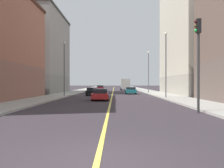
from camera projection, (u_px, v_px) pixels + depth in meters
The scene contains 15 objects.
ground_plane at pixel (98, 157), 6.56m from camera, with size 400.00×400.00×0.00m, color #312A31.
sidewalk_left at pixel (150, 92), 55.47m from camera, with size 3.67×168.00×0.15m, color #9E9B93.
sidewalk_right at pixel (76, 92), 55.65m from camera, with size 3.67×168.00×0.15m, color #9E9B93.
lane_center_stripe at pixel (113, 92), 55.56m from camera, with size 0.16×154.00×0.01m, color #E5D14C.
building_left_mid at pixel (204, 22), 43.30m from camera, with size 11.47×21.45×24.32m.
building_right_midblock at pixel (32, 53), 49.43m from camera, with size 11.47×18.25×15.27m.
traffic_light_left_near at pixel (198, 52), 16.35m from camera, with size 0.40×0.32×5.96m.
street_lamp_left_near at pixel (166, 58), 31.83m from camera, with size 0.36×0.36×8.01m.
street_lamp_right_near at pixel (64, 63), 36.45m from camera, with size 0.36×0.36×7.62m.
street_lamp_left_far at pixel (148, 68), 48.29m from camera, with size 0.36×0.36×7.70m.
car_red at pixel (100, 95), 28.71m from camera, with size 1.98×4.43×1.26m.
car_maroon at pixel (100, 88), 71.67m from camera, with size 2.02×4.34×1.30m.
car_teal at pixel (131, 91), 44.97m from camera, with size 1.92×4.45×1.21m.
car_black at pixel (92, 91), 39.81m from camera, with size 1.97×4.18×1.23m.
box_truck at pixel (125, 84), 69.79m from camera, with size 2.47×7.05×3.00m.
Camera 1 is at (0.43, -6.55, 1.89)m, focal length 41.48 mm.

